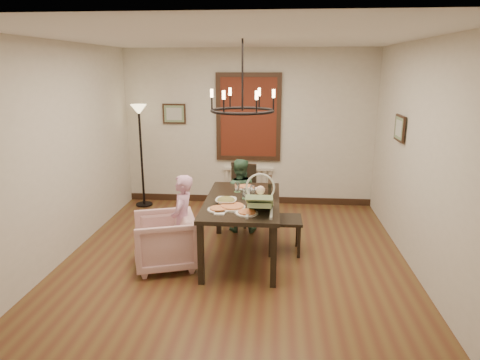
% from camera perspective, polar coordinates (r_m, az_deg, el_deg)
% --- Properties ---
extents(room_shell, '(4.51, 5.00, 2.81)m').
position_cam_1_polar(room_shell, '(5.67, -0.35, 3.95)').
color(room_shell, brown).
rests_on(room_shell, ground).
extents(dining_table, '(0.97, 1.71, 0.80)m').
position_cam_1_polar(dining_table, '(5.60, 0.31, -3.46)').
color(dining_table, black).
rests_on(dining_table, room_shell).
extents(chair_far, '(0.54, 0.54, 0.97)m').
position_cam_1_polar(chair_far, '(6.86, -0.13, -1.98)').
color(chair_far, black).
rests_on(chair_far, room_shell).
extents(chair_right, '(0.47, 0.47, 1.05)m').
position_cam_1_polar(chair_right, '(5.84, 6.00, -4.74)').
color(chair_right, black).
rests_on(chair_right, room_shell).
extents(armchair, '(0.95, 0.94, 0.69)m').
position_cam_1_polar(armchair, '(5.54, -10.03, -8.01)').
color(armchair, beige).
rests_on(armchair, room_shell).
extents(elderly_woman, '(0.27, 0.38, 0.99)m').
position_cam_1_polar(elderly_woman, '(5.48, -7.63, -6.46)').
color(elderly_woman, '#D697B9').
rests_on(elderly_woman, room_shell).
extents(seated_man, '(0.46, 0.36, 0.94)m').
position_cam_1_polar(seated_man, '(6.57, -0.12, -2.87)').
color(seated_man, '#385F44').
rests_on(seated_man, room_shell).
extents(baby_bouncer, '(0.37, 0.50, 0.33)m').
position_cam_1_polar(baby_bouncer, '(5.02, 2.68, -2.66)').
color(baby_bouncer, '#AACF8E').
rests_on(baby_bouncer, dining_table).
extents(salad_bowl, '(0.32, 0.32, 0.08)m').
position_cam_1_polar(salad_bowl, '(5.39, -1.88, -2.81)').
color(salad_bowl, white).
rests_on(salad_bowl, dining_table).
extents(pizza_platter, '(0.32, 0.32, 0.04)m').
position_cam_1_polar(pizza_platter, '(5.23, -1.02, -3.58)').
color(pizza_platter, tan).
rests_on(pizza_platter, dining_table).
extents(drinking_glass, '(0.07, 0.07, 0.14)m').
position_cam_1_polar(drinking_glass, '(5.56, 0.63, -1.88)').
color(drinking_glass, silver).
rests_on(drinking_glass, dining_table).
extents(window_blinds, '(1.00, 0.03, 1.40)m').
position_cam_1_polar(window_blinds, '(7.70, 1.14, 8.35)').
color(window_blinds, '#5E1E12').
rests_on(window_blinds, room_shell).
extents(radiator, '(0.92, 0.12, 0.62)m').
position_cam_1_polar(radiator, '(7.96, 1.10, -0.61)').
color(radiator, silver).
rests_on(radiator, room_shell).
extents(picture_back, '(0.42, 0.03, 0.36)m').
position_cam_1_polar(picture_back, '(7.91, -8.77, 8.72)').
color(picture_back, black).
rests_on(picture_back, room_shell).
extents(picture_right, '(0.03, 0.42, 0.36)m').
position_cam_1_polar(picture_right, '(6.36, 20.52, 6.48)').
color(picture_right, black).
rests_on(picture_right, room_shell).
extents(floor_lamp, '(0.30, 0.30, 1.80)m').
position_cam_1_polar(floor_lamp, '(7.88, -13.00, 2.96)').
color(floor_lamp, black).
rests_on(floor_lamp, room_shell).
extents(chandelier, '(0.80, 0.80, 0.04)m').
position_cam_1_polar(chandelier, '(5.34, 0.33, 9.23)').
color(chandelier, black).
rests_on(chandelier, room_shell).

